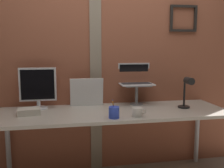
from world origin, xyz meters
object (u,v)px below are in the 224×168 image
at_px(whiteboard_panel, 87,92).
at_px(coffee_mug, 137,112).
at_px(monitor, 38,86).
at_px(laptop, 135,78).
at_px(pen_cup, 114,112).
at_px(desk_lamp, 187,89).

bearing_deg(whiteboard_panel, coffee_mug, -51.47).
relative_size(monitor, whiteboard_panel, 1.20).
bearing_deg(coffee_mug, laptop, 76.72).
relative_size(monitor, pen_cup, 2.54).
height_order(desk_lamp, pen_cup, desk_lamp).
height_order(monitor, whiteboard_panel, monitor).
relative_size(laptop, whiteboard_panel, 1.03).
distance_m(monitor, desk_lamp, 1.49).
distance_m(monitor, whiteboard_panel, 0.50).
xyz_separation_m(monitor, laptop, (1.02, 0.06, 0.05)).
xyz_separation_m(desk_lamp, coffee_mug, (-0.57, -0.20, -0.16)).
bearing_deg(desk_lamp, whiteboard_panel, 162.25).
distance_m(pen_cup, coffee_mug, 0.21).
height_order(whiteboard_panel, desk_lamp, desk_lamp).
bearing_deg(monitor, desk_lamp, -11.06).
distance_m(laptop, coffee_mug, 0.61).
distance_m(laptop, whiteboard_panel, 0.55).
xyz_separation_m(laptop, whiteboard_panel, (-0.53, -0.04, -0.13)).
relative_size(monitor, laptop, 1.16).
relative_size(laptop, coffee_mug, 2.80).
bearing_deg(laptop, pen_cup, -121.86).
height_order(laptop, pen_cup, laptop).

